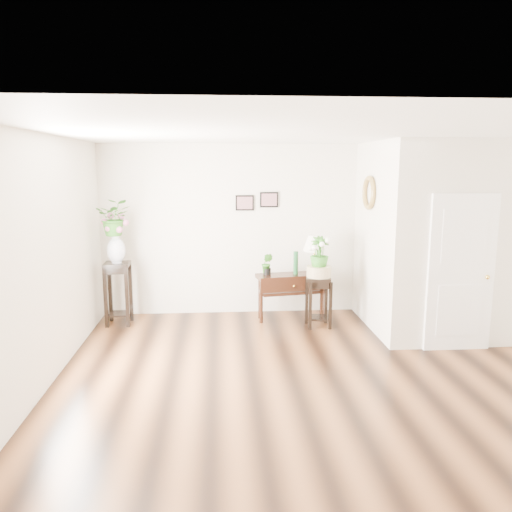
{
  "coord_description": "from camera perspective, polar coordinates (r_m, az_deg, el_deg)",
  "views": [
    {
      "loc": [
        -1.08,
        -5.43,
        2.44
      ],
      "look_at": [
        -0.57,
        1.3,
        1.22
      ],
      "focal_mm": 35.0,
      "sensor_mm": 36.0,
      "label": 1
    }
  ],
  "objects": [
    {
      "name": "wall_front",
      "position": [
        3.07,
        16.82,
        -10.05
      ],
      "size": [
        6.0,
        0.02,
        2.8
      ],
      "primitive_type": "cube",
      "color": "silver",
      "rests_on": "ground"
    },
    {
      "name": "plant_stand_a",
      "position": [
        8.06,
        -15.45,
        -4.16
      ],
      "size": [
        0.39,
        0.39,
        0.98
      ],
      "primitive_type": "cube",
      "rotation": [
        0.0,
        0.0,
        0.03
      ],
      "color": "black",
      "rests_on": "floor"
    },
    {
      "name": "console_table",
      "position": [
        8.02,
        4.14,
        -4.7
      ],
      "size": [
        1.18,
        0.56,
        0.75
      ],
      "primitive_type": "cube",
      "rotation": [
        0.0,
        0.0,
        0.16
      ],
      "color": "black",
      "rests_on": "floor"
    },
    {
      "name": "ceiling",
      "position": [
        5.55,
        7.13,
        13.87
      ],
      "size": [
        6.0,
        5.5,
        0.02
      ],
      "primitive_type": "cube",
      "color": "white",
      "rests_on": "ground"
    },
    {
      "name": "floor",
      "position": [
        6.05,
        6.53,
        -13.64
      ],
      "size": [
        6.0,
        5.5,
        0.02
      ],
      "primitive_type": "cube",
      "color": "brown",
      "rests_on": "ground"
    },
    {
      "name": "wall_back",
      "position": [
        8.31,
        3.19,
        3.02
      ],
      "size": [
        6.0,
        0.02,
        2.8
      ],
      "primitive_type": "cube",
      "color": "silver",
      "rests_on": "ground"
    },
    {
      "name": "art_print_right",
      "position": [
        8.22,
        1.5,
        6.45
      ],
      "size": [
        0.3,
        0.02,
        0.25
      ],
      "primitive_type": "cube",
      "color": "black",
      "rests_on": "wall_back"
    },
    {
      "name": "lily_arrangement",
      "position": [
        7.86,
        -15.85,
        4.13
      ],
      "size": [
        0.52,
        0.45,
        0.56
      ],
      "primitive_type": "imported",
      "rotation": [
        0.0,
        0.0,
        0.03
      ],
      "color": "#2E741F",
      "rests_on": "porcelain_vase"
    },
    {
      "name": "partition",
      "position": [
        7.94,
        19.35,
        2.12
      ],
      "size": [
        1.8,
        1.95,
        2.8
      ],
      "primitive_type": "cube",
      "color": "silver",
      "rests_on": "floor"
    },
    {
      "name": "table_lamp",
      "position": [
        7.92,
        6.68,
        0.45
      ],
      "size": [
        0.45,
        0.45,
        0.63
      ],
      "primitive_type": "cube",
      "rotation": [
        0.0,
        0.0,
        0.32
      ],
      "color": "gold",
      "rests_on": "console_table"
    },
    {
      "name": "wall_ornament",
      "position": [
        7.67,
        12.77,
        7.06
      ],
      "size": [
        0.07,
        0.51,
        0.51
      ],
      "primitive_type": "torus",
      "rotation": [
        0.0,
        1.57,
        0.0
      ],
      "color": "#A7813E",
      "rests_on": "partition"
    },
    {
      "name": "wall_left",
      "position": [
        5.85,
        -23.4,
        -0.87
      ],
      "size": [
        0.02,
        5.5,
        2.8
      ],
      "primitive_type": "cube",
      "color": "silver",
      "rests_on": "ground"
    },
    {
      "name": "ceramic_bowl",
      "position": [
        7.63,
        7.21,
        -1.79
      ],
      "size": [
        0.41,
        0.41,
        0.17
      ],
      "primitive_type": "cylinder",
      "rotation": [
        0.0,
        0.0,
        0.11
      ],
      "color": "#C9BE8F",
      "rests_on": "plant_stand_b"
    },
    {
      "name": "green_vase",
      "position": [
        7.91,
        4.56,
        -0.86
      ],
      "size": [
        0.08,
        0.08,
        0.36
      ],
      "primitive_type": "cylinder",
      "rotation": [
        0.0,
        0.0,
        0.02
      ],
      "color": "#194D27",
      "rests_on": "console_table"
    },
    {
      "name": "art_print_left",
      "position": [
        8.19,
        -1.3,
        6.09
      ],
      "size": [
        0.3,
        0.02,
        0.25
      ],
      "primitive_type": "cube",
      "color": "black",
      "rests_on": "wall_back"
    },
    {
      "name": "porcelain_vase",
      "position": [
        7.92,
        -15.69,
        0.85
      ],
      "size": [
        0.31,
        0.31,
        0.47
      ],
      "primitive_type": null,
      "rotation": [
        0.0,
        0.0,
        0.13
      ],
      "color": "white",
      "rests_on": "plant_stand_a"
    },
    {
      "name": "narcissus",
      "position": [
        7.58,
        7.26,
        0.35
      ],
      "size": [
        0.29,
        0.29,
        0.5
      ],
      "primitive_type": "imported",
      "rotation": [
        0.0,
        0.0,
        0.02
      ],
      "color": "#2E741F",
      "rests_on": "ceramic_bowl"
    },
    {
      "name": "plant_stand_b",
      "position": [
        7.75,
        7.13,
        -5.2
      ],
      "size": [
        0.44,
        0.44,
        0.78
      ],
      "primitive_type": "cube",
      "rotation": [
        0.0,
        0.0,
        -0.21
      ],
      "color": "black",
      "rests_on": "floor"
    },
    {
      "name": "door",
      "position": [
        7.11,
        22.38,
        -1.84
      ],
      "size": [
        0.9,
        0.05,
        2.1
      ],
      "primitive_type": "cube",
      "color": "white",
      "rests_on": "floor"
    },
    {
      "name": "potted_plant",
      "position": [
        7.85,
        1.28,
        -0.97
      ],
      "size": [
        0.22,
        0.2,
        0.32
      ],
      "primitive_type": "imported",
      "rotation": [
        0.0,
        0.0,
        -0.4
      ],
      "color": "#2E741F",
      "rests_on": "console_table"
    }
  ]
}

